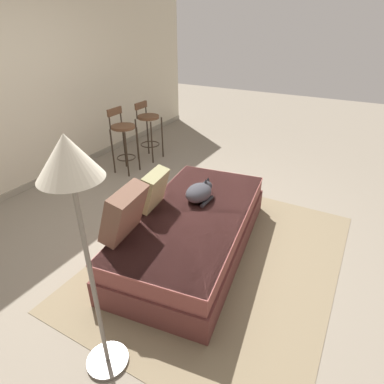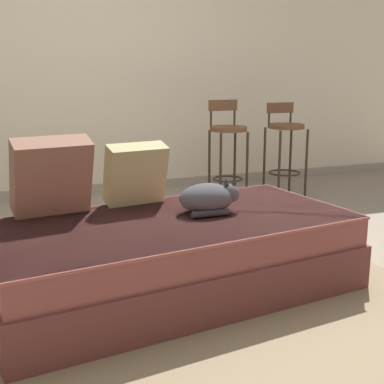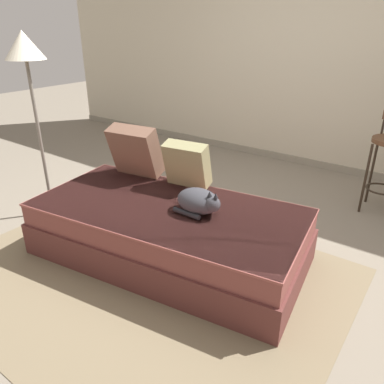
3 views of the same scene
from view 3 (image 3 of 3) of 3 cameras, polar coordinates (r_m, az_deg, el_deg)
ground_plane at (r=3.23m, az=0.97°, el=-6.40°), size 16.00×16.00×0.00m
wall_back_panel at (r=4.81m, az=17.57°, el=19.17°), size 8.00×0.10×2.60m
wall_baseboard_trim at (r=5.01m, az=15.56°, el=4.80°), size 8.00×0.02×0.09m
area_rug at (r=2.78m, az=-7.52°, el=-12.29°), size 2.72×2.09×0.01m
couch at (r=2.85m, az=-3.65°, el=-5.98°), size 2.13×1.26×0.43m
throw_pillow_corner at (r=3.26m, az=-8.60°, el=6.21°), size 0.46×0.33×0.45m
throw_pillow_middle at (r=3.01m, az=-0.75°, el=4.23°), size 0.38×0.26×0.38m
cat at (r=2.62m, az=1.09°, el=-1.43°), size 0.35×0.25×0.20m
floor_lamp at (r=3.46m, az=-23.85°, el=17.42°), size 0.32×0.32×1.60m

